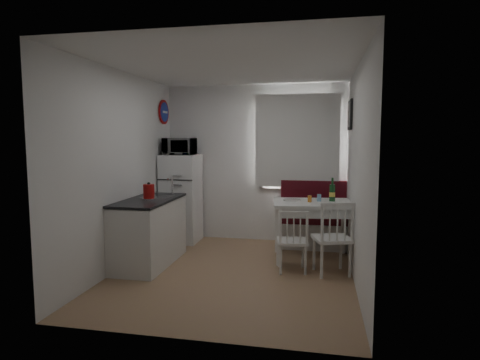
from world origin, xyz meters
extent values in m
cube|color=#A58358|center=(0.00, 0.00, 0.00)|extent=(3.00, 3.50, 0.02)
cube|color=white|center=(0.00, 0.00, 2.60)|extent=(3.00, 3.50, 0.02)
cube|color=white|center=(0.00, 1.75, 1.30)|extent=(3.00, 0.02, 2.60)
cube|color=white|center=(0.00, -1.75, 1.30)|extent=(3.00, 0.02, 2.60)
cube|color=white|center=(-1.50, 0.00, 1.30)|extent=(0.02, 3.50, 2.60)
cube|color=white|center=(1.50, 0.00, 1.30)|extent=(0.02, 3.50, 2.60)
cube|color=white|center=(0.70, 1.72, 1.62)|extent=(1.22, 0.06, 1.47)
cube|color=white|center=(0.70, 1.65, 1.68)|extent=(1.35, 0.02, 1.50)
cube|color=white|center=(-1.20, 0.15, 0.43)|extent=(0.60, 1.30, 0.86)
cube|color=black|center=(-1.20, 0.15, 0.89)|extent=(0.62, 1.32, 0.03)
cube|color=#99999E|center=(-1.18, 0.40, 0.85)|extent=(0.40, 0.40, 0.10)
cylinder|color=silver|center=(-1.02, 0.58, 1.03)|extent=(0.02, 0.02, 0.26)
cylinder|color=navy|center=(-1.47, 1.45, 2.15)|extent=(0.03, 0.40, 0.40)
cube|color=black|center=(1.48, 1.10, 2.05)|extent=(0.04, 0.52, 0.42)
cube|color=white|center=(1.15, 1.48, 0.20)|extent=(1.45, 0.56, 0.40)
cube|color=#540E18|center=(1.15, 1.48, 0.47)|extent=(1.38, 0.51, 0.13)
cube|color=#540E18|center=(1.15, 1.69, 0.78)|extent=(1.38, 0.11, 0.51)
cube|color=white|center=(0.99, 0.79, 0.81)|extent=(1.20, 0.92, 0.04)
cube|color=white|center=(0.99, 0.79, 0.72)|extent=(1.08, 0.79, 0.13)
cylinder|color=white|center=(0.99, 0.79, 0.39)|extent=(0.07, 0.07, 0.79)
cube|color=white|center=(0.74, 0.22, 0.39)|extent=(0.44, 0.42, 0.04)
cube|color=white|center=(0.74, 0.06, 0.61)|extent=(0.37, 0.09, 0.40)
cube|color=white|center=(1.24, 0.22, 0.45)|extent=(0.55, 0.53, 0.04)
cube|color=white|center=(1.24, 0.03, 0.71)|extent=(0.42, 0.16, 0.46)
cube|color=white|center=(-1.18, 1.40, 0.73)|extent=(0.58, 0.58, 1.45)
imported|color=white|center=(-1.18, 1.35, 1.59)|extent=(0.50, 0.34, 0.27)
cylinder|color=#A40D0D|center=(-1.15, 0.05, 1.02)|extent=(0.17, 0.17, 0.23)
cylinder|color=orange|center=(0.94, 0.74, 0.88)|extent=(0.06, 0.06, 0.09)
cylinder|color=#7FB0D8|center=(1.07, 0.84, 0.88)|extent=(0.06, 0.06, 0.10)
cylinder|color=white|center=(0.69, 0.81, 0.84)|extent=(0.25, 0.25, 0.02)
camera|label=1|loc=(1.06, -4.88, 1.72)|focal=30.00mm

